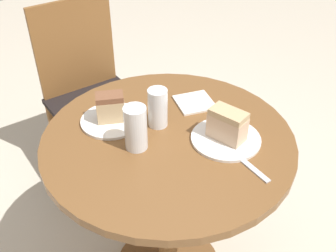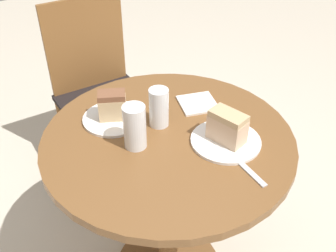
{
  "view_description": "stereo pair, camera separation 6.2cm",
  "coord_description": "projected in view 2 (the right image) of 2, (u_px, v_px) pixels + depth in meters",
  "views": [
    {
      "loc": [
        -0.57,
        -0.85,
        1.56
      ],
      "look_at": [
        0.0,
        0.0,
        0.8
      ],
      "focal_mm": 42.0,
      "sensor_mm": 36.0,
      "label": 1
    },
    {
      "loc": [
        -0.52,
        -0.89,
        1.56
      ],
      "look_at": [
        0.0,
        0.0,
        0.8
      ],
      "focal_mm": 42.0,
      "sensor_mm": 36.0,
      "label": 2
    }
  ],
  "objects": [
    {
      "name": "glass_water",
      "position": [
        159.0,
        109.0,
        1.32
      ],
      "size": [
        0.07,
        0.07,
        0.14
      ],
      "color": "silver",
      "rests_on": "table"
    },
    {
      "name": "plate_near",
      "position": [
        226.0,
        141.0,
        1.28
      ],
      "size": [
        0.23,
        0.23,
        0.01
      ],
      "color": "white",
      "rests_on": "table"
    },
    {
      "name": "glass_lemonade",
      "position": [
        135.0,
        129.0,
        1.23
      ],
      "size": [
        0.07,
        0.07,
        0.15
      ],
      "color": "beige",
      "rests_on": "table"
    },
    {
      "name": "chair",
      "position": [
        101.0,
        90.0,
        2.04
      ],
      "size": [
        0.45,
        0.46,
        0.94
      ],
      "rotation": [
        0.0,
        0.0,
        0.03
      ],
      "color": "brown",
      "rests_on": "ground_plane"
    },
    {
      "name": "cake_slice_far",
      "position": [
        112.0,
        105.0,
        1.35
      ],
      "size": [
        0.11,
        0.09,
        0.1
      ],
      "rotation": [
        0.0,
        0.0,
        4.29
      ],
      "color": "tan",
      "rests_on": "plate_far"
    },
    {
      "name": "napkin_stack",
      "position": [
        198.0,
        103.0,
        1.46
      ],
      "size": [
        0.16,
        0.16,
        0.01
      ],
      "rotation": [
        0.0,
        0.0,
        -0.26
      ],
      "color": "silver",
      "rests_on": "table"
    },
    {
      "name": "table",
      "position": [
        168.0,
        177.0,
        1.42
      ],
      "size": [
        0.84,
        0.84,
        0.76
      ],
      "color": "brown",
      "rests_on": "ground_plane"
    },
    {
      "name": "fork",
      "position": [
        247.0,
        169.0,
        1.17
      ],
      "size": [
        0.02,
        0.17,
        0.0
      ],
      "rotation": [
        0.0,
        0.0,
        1.56
      ],
      "color": "silver",
      "rests_on": "table"
    },
    {
      "name": "plate_far",
      "position": [
        114.0,
        118.0,
        1.38
      ],
      "size": [
        0.22,
        0.22,
        0.01
      ],
      "color": "white",
      "rests_on": "table"
    },
    {
      "name": "cake_slice_near",
      "position": [
        227.0,
        127.0,
        1.24
      ],
      "size": [
        0.1,
        0.13,
        0.1
      ],
      "rotation": [
        0.0,
        0.0,
        3.44
      ],
      "color": "beige",
      "rests_on": "plate_near"
    }
  ]
}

